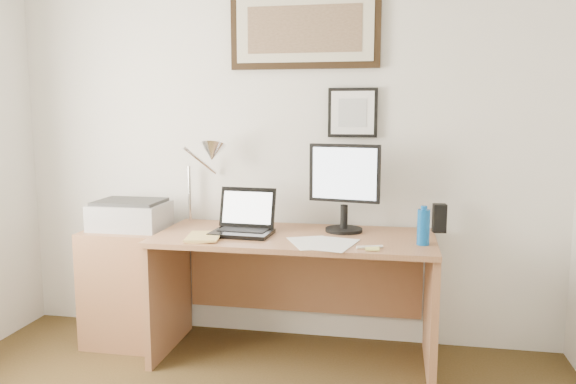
% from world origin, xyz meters
% --- Properties ---
extents(wall_back, '(3.50, 0.02, 2.50)m').
position_xyz_m(wall_back, '(0.00, 2.00, 1.25)').
color(wall_back, silver).
rests_on(wall_back, ground).
extents(side_cabinet, '(0.50, 0.40, 0.73)m').
position_xyz_m(side_cabinet, '(-0.92, 1.68, 0.36)').
color(side_cabinet, '#8E5B3B').
rests_on(side_cabinet, floor).
extents(water_bottle, '(0.07, 0.07, 0.19)m').
position_xyz_m(water_bottle, '(0.87, 1.53, 0.85)').
color(water_bottle, '#0C4E9D').
rests_on(water_bottle, desk).
extents(bottle_cap, '(0.03, 0.03, 0.02)m').
position_xyz_m(bottle_cap, '(0.87, 1.53, 0.95)').
color(bottle_cap, '#0C4E9D').
rests_on(bottle_cap, water_bottle).
extents(speaker, '(0.08, 0.07, 0.17)m').
position_xyz_m(speaker, '(0.98, 1.87, 0.83)').
color(speaker, black).
rests_on(speaker, desk).
extents(paper_sheet_a, '(0.32, 0.37, 0.00)m').
position_xyz_m(paper_sheet_a, '(0.28, 1.46, 0.75)').
color(paper_sheet_a, white).
rests_on(paper_sheet_a, desk).
extents(paper_sheet_b, '(0.29, 0.36, 0.00)m').
position_xyz_m(paper_sheet_b, '(0.39, 1.44, 0.75)').
color(paper_sheet_b, white).
rests_on(paper_sheet_b, desk).
extents(sticky_pad, '(0.07, 0.07, 0.01)m').
position_xyz_m(sticky_pad, '(0.61, 1.36, 0.76)').
color(sticky_pad, '#E0D96A').
rests_on(sticky_pad, desk).
extents(marker_pen, '(0.14, 0.06, 0.02)m').
position_xyz_m(marker_pen, '(0.59, 1.39, 0.76)').
color(marker_pen, white).
rests_on(marker_pen, desk).
extents(book, '(0.22, 0.28, 0.02)m').
position_xyz_m(book, '(-0.42, 1.43, 0.76)').
color(book, '#DBB967').
rests_on(book, desk).
extents(desk, '(1.60, 0.70, 0.75)m').
position_xyz_m(desk, '(0.15, 1.72, 0.51)').
color(desk, '#8E5B3B').
rests_on(desk, floor).
extents(laptop, '(0.35, 0.31, 0.26)m').
position_xyz_m(laptop, '(-0.15, 1.62, 0.81)').
color(laptop, black).
rests_on(laptop, desk).
extents(lcd_monitor, '(0.42, 0.22, 0.52)m').
position_xyz_m(lcd_monitor, '(0.42, 1.77, 1.04)').
color(lcd_monitor, black).
rests_on(lcd_monitor, desk).
extents(printer, '(0.44, 0.34, 0.18)m').
position_xyz_m(printer, '(-0.91, 1.72, 0.82)').
color(printer, '#A7A7AA').
rests_on(printer, side_cabinet).
extents(desk_lamp, '(0.29, 0.27, 0.53)m').
position_xyz_m(desk_lamp, '(-0.41, 1.81, 1.19)').
color(desk_lamp, silver).
rests_on(desk_lamp, desk).
extents(picture_large, '(0.92, 0.04, 0.47)m').
position_xyz_m(picture_large, '(0.15, 1.97, 1.95)').
color(picture_large, black).
rests_on(picture_large, wall_back).
extents(picture_small, '(0.30, 0.03, 0.30)m').
position_xyz_m(picture_small, '(0.45, 1.97, 1.45)').
color(picture_small, black).
rests_on(picture_small, wall_back).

